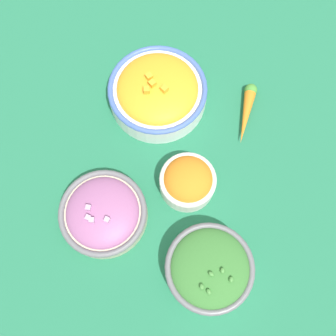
% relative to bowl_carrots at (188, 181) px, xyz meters
% --- Properties ---
extents(ground_plane, '(3.00, 3.00, 0.00)m').
position_rel_bowl_carrots_xyz_m(ground_plane, '(-0.02, -0.05, -0.04)').
color(ground_plane, '#23704C').
extents(bowl_carrots, '(0.12, 0.12, 0.08)m').
position_rel_bowl_carrots_xyz_m(bowl_carrots, '(0.00, 0.00, 0.00)').
color(bowl_carrots, silver).
rests_on(bowl_carrots, ground_plane).
extents(bowl_squash, '(0.22, 0.22, 0.09)m').
position_rel_bowl_carrots_xyz_m(bowl_squash, '(-0.18, -0.11, -0.00)').
color(bowl_squash, white).
rests_on(bowl_squash, ground_plane).
extents(bowl_red_onion, '(0.18, 0.18, 0.07)m').
position_rel_bowl_carrots_xyz_m(bowl_red_onion, '(0.10, -0.15, -0.01)').
color(bowl_red_onion, beige).
rests_on(bowl_red_onion, ground_plane).
extents(bowl_broccoli, '(0.17, 0.17, 0.08)m').
position_rel_bowl_carrots_xyz_m(bowl_broccoli, '(0.16, 0.07, 0.00)').
color(bowl_broccoli, silver).
rests_on(bowl_broccoli, ground_plane).
extents(loose_carrot, '(0.15, 0.03, 0.03)m').
position_rel_bowl_carrots_xyz_m(loose_carrot, '(-0.19, 0.09, -0.02)').
color(loose_carrot, orange).
rests_on(loose_carrot, ground_plane).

